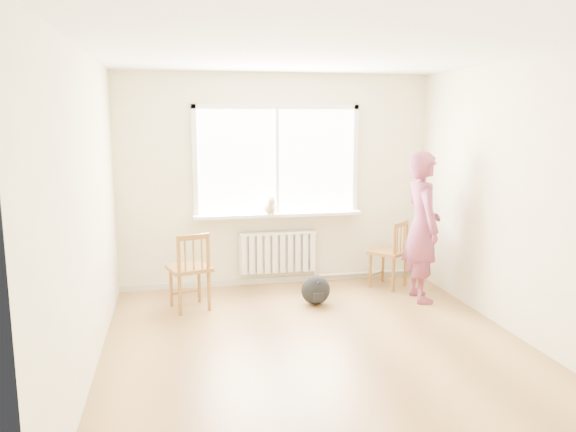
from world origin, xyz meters
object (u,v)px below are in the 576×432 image
person (422,227)px  cat (270,206)px  chair_left (191,271)px  chair_right (392,254)px  backpack (316,290)px

person → cat: person is taller
chair_left → cat: 1.36m
chair_left → chair_right: (2.53, 0.37, -0.01)m
chair_right → person: (0.16, -0.52, 0.44)m
person → cat: 1.87m
chair_left → backpack: size_ratio=2.64×
person → backpack: bearing=91.6°
chair_left → person: person is taller
chair_right → person: size_ratio=0.49×
person → backpack: size_ratio=5.21×
chair_left → person: bearing=160.4°
person → chair_left: bearing=90.9°
chair_right → backpack: (-1.11, -0.46, -0.27)m
chair_left → cat: size_ratio=2.39×
chair_right → backpack: size_ratio=2.56×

